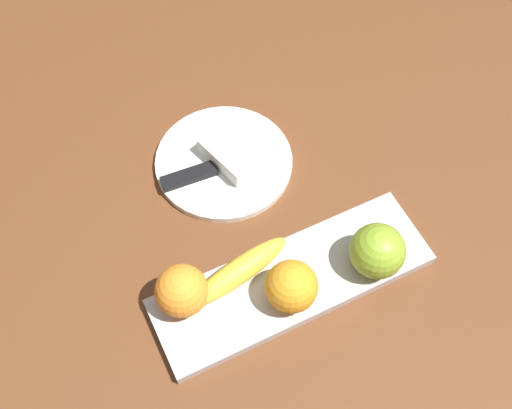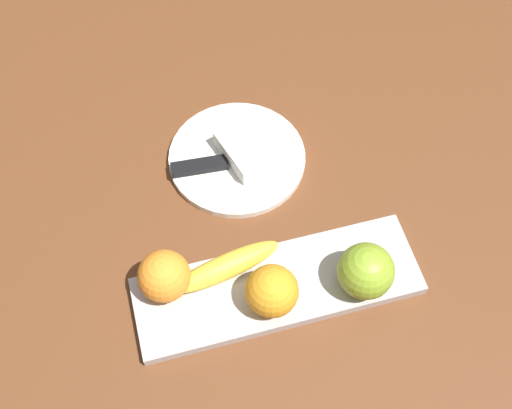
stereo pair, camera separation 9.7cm
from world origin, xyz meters
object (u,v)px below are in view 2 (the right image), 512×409
Objects in this scene: orange_near_banana at (164,276)px; banana at (226,267)px; folded_napkin at (253,146)px; fruit_tray at (277,286)px; orange_near_apple at (272,291)px; dinner_plate at (237,158)px; apple at (366,271)px; knife at (209,165)px.

banana is at bearing 0.41° from orange_near_banana.
folded_napkin is at bearing -126.78° from banana.
fruit_tray is 5.55× the size of orange_near_apple.
orange_near_banana is 0.26m from dinner_plate.
orange_near_apple is 0.15m from orange_near_banana.
apple is 0.31m from knife.
orange_near_apple is at bearing 177.22° from apple.
dinner_plate is (0.07, 0.20, -0.03)m from banana.
fruit_tray is at bearing 165.13° from apple.
orange_near_apple is at bearing 118.00° from banana.
banana is 0.21m from dinner_plate.
apple is at bearing -2.78° from orange_near_apple.
apple is 0.44× the size of knife.
apple is 1.08× the size of orange_near_apple.
apple reaches higher than folded_napkin.
knife is (0.02, 0.19, -0.02)m from banana.
orange_near_apple is 1.00× the size of orange_near_banana.
apple is at bearing -14.87° from fruit_tray.
apple reaches higher than dinner_plate.
dinner_plate is at bearing 15.25° from knife.
dinner_plate is at bearing 90.00° from fruit_tray.
apple is 0.48× the size of banana.
orange_near_apple reaches higher than dinner_plate.
folded_napkin is 0.08m from knife.
fruit_tray is 0.05m from orange_near_apple.
orange_near_banana reaches higher than folded_napkin.
knife is (-0.16, 0.26, -0.04)m from apple.
apple is 0.28m from folded_napkin.
fruit_tray is 2.47× the size of banana.
apple is 1.08× the size of orange_near_banana.
fruit_tray is 5.53× the size of orange_near_banana.
apple is 0.13m from orange_near_apple.
fruit_tray is 1.85× the size of dinner_plate.
folded_napkin is (-0.09, 0.27, -0.03)m from apple.
orange_near_banana is (-0.14, 0.06, 0.00)m from orange_near_apple.
orange_near_banana is at bearing 166.93° from fruit_tray.
knife reaches higher than fruit_tray.
folded_napkin is at bearing 83.31° from fruit_tray.
orange_near_banana is (-0.27, 0.07, -0.00)m from apple.
orange_near_apple and orange_near_banana have the same top height.
orange_near_banana is 0.33× the size of dinner_plate.
apple reaches higher than orange_near_banana.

